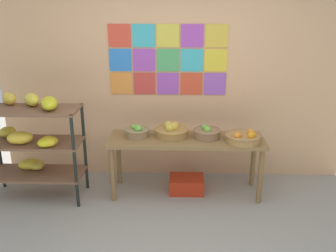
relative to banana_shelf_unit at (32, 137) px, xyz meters
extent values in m
cube|color=tan|center=(1.56, 0.68, 0.73)|extent=(4.33, 0.06, 2.95)
cube|color=#E54630|center=(0.93, 0.64, 1.06)|extent=(0.27, 0.01, 0.27)
cube|color=#3AB3BF|center=(1.22, 0.64, 1.06)|extent=(0.27, 0.01, 0.27)
cube|color=gold|center=(1.51, 0.64, 1.06)|extent=(0.27, 0.01, 0.27)
cube|color=purple|center=(1.80, 0.64, 1.06)|extent=(0.27, 0.01, 0.27)
cube|color=gold|center=(2.08, 0.64, 1.06)|extent=(0.27, 0.01, 0.27)
cube|color=#2F7DD2|center=(0.93, 0.64, 0.77)|extent=(0.27, 0.01, 0.27)
cube|color=purple|center=(1.22, 0.64, 0.77)|extent=(0.27, 0.01, 0.27)
cube|color=#4AA85F|center=(1.51, 0.64, 0.77)|extent=(0.27, 0.01, 0.27)
cube|color=#3AB3C0|center=(1.80, 0.64, 0.77)|extent=(0.27, 0.01, 0.27)
cube|color=yellow|center=(2.08, 0.64, 0.77)|extent=(0.27, 0.01, 0.27)
cube|color=orange|center=(0.93, 0.64, 0.48)|extent=(0.27, 0.01, 0.27)
cube|color=#C83D34|center=(1.22, 0.64, 0.48)|extent=(0.27, 0.01, 0.27)
cube|color=purple|center=(1.51, 0.64, 0.48)|extent=(0.27, 0.01, 0.27)
cube|color=#D74628|center=(1.80, 0.64, 0.48)|extent=(0.27, 0.01, 0.27)
cube|color=#9750B5|center=(2.08, 0.64, 0.48)|extent=(0.27, 0.01, 0.27)
cylinder|color=black|center=(0.53, -0.23, -0.21)|extent=(0.04, 0.04, 1.07)
cylinder|color=black|center=(0.53, 0.20, -0.21)|extent=(0.04, 0.04, 1.07)
cube|color=brown|center=(0.01, -0.01, -0.45)|extent=(1.08, 0.47, 0.03)
ellipsoid|color=yellow|center=(-0.10, 0.08, -0.37)|extent=(0.31, 0.23, 0.12)
ellipsoid|color=gold|center=(-0.03, 0.08, -0.38)|extent=(0.27, 0.28, 0.11)
cube|color=brown|center=(0.01, -0.01, -0.07)|extent=(1.08, 0.47, 0.02)
ellipsoid|color=yellow|center=(-0.10, -0.09, 0.02)|extent=(0.30, 0.21, 0.14)
ellipsoid|color=yellow|center=(0.23, -0.16, 0.00)|extent=(0.28, 0.28, 0.11)
ellipsoid|color=yellow|center=(0.24, -0.14, 0.00)|extent=(0.25, 0.25, 0.11)
ellipsoid|color=yellow|center=(-0.34, 0.13, 0.01)|extent=(0.22, 0.24, 0.12)
cube|color=brown|center=(0.01, -0.01, 0.32)|extent=(1.08, 0.47, 0.02)
ellipsoid|color=yellow|center=(0.00, 0.11, 0.40)|extent=(0.29, 0.32, 0.14)
ellipsoid|color=yellow|center=(-0.28, 0.15, 0.40)|extent=(0.25, 0.26, 0.14)
ellipsoid|color=yellow|center=(0.25, -0.05, 0.40)|extent=(0.25, 0.34, 0.14)
cube|color=olive|center=(1.74, 0.14, -0.07)|extent=(1.78, 0.56, 0.04)
cylinder|color=olive|center=(0.90, -0.08, -0.42)|extent=(0.06, 0.06, 0.65)
cylinder|color=olive|center=(2.57, -0.08, -0.42)|extent=(0.06, 0.06, 0.65)
cylinder|color=olive|center=(0.90, 0.35, -0.42)|extent=(0.06, 0.06, 0.65)
cylinder|color=olive|center=(2.57, 0.35, -0.42)|extent=(0.06, 0.06, 0.65)
cylinder|color=#98784E|center=(1.16, 0.17, 0.00)|extent=(0.26, 0.26, 0.09)
torus|color=#937E52|center=(1.16, 0.17, 0.04)|extent=(0.29, 0.29, 0.03)
sphere|color=#6AAD33|center=(1.13, 0.20, 0.06)|extent=(0.07, 0.07, 0.07)
sphere|color=#6DB543|center=(1.19, 0.11, 0.06)|extent=(0.08, 0.08, 0.08)
sphere|color=#78B640|center=(1.19, 0.13, 0.06)|extent=(0.09, 0.09, 0.09)
sphere|color=#76BF46|center=(1.17, 0.15, 0.06)|extent=(0.08, 0.08, 0.08)
sphere|color=#78AD3F|center=(1.12, 0.20, 0.06)|extent=(0.06, 0.06, 0.06)
cylinder|color=#A77B3F|center=(1.56, 0.19, 0.00)|extent=(0.37, 0.37, 0.09)
torus|color=#AC803B|center=(1.56, 0.19, 0.04)|extent=(0.40, 0.40, 0.02)
sphere|color=gold|center=(1.58, 0.20, 0.06)|extent=(0.11, 0.11, 0.11)
sphere|color=gold|center=(1.54, 0.15, 0.06)|extent=(0.10, 0.10, 0.10)
sphere|color=gold|center=(1.59, 0.21, 0.06)|extent=(0.11, 0.11, 0.11)
sphere|color=gold|center=(1.61, 0.30, 0.05)|extent=(0.09, 0.09, 0.09)
sphere|color=gold|center=(1.53, 0.25, 0.07)|extent=(0.11, 0.11, 0.11)
cylinder|color=#906A46|center=(1.97, 0.16, 0.00)|extent=(0.30, 0.30, 0.09)
torus|color=#906A4A|center=(1.97, 0.16, 0.04)|extent=(0.32, 0.32, 0.02)
sphere|color=#66C13E|center=(1.97, 0.17, 0.06)|extent=(0.07, 0.07, 0.07)
sphere|color=#67B137|center=(1.94, 0.20, 0.06)|extent=(0.07, 0.07, 0.07)
sphere|color=#77B73C|center=(1.98, 0.14, 0.05)|extent=(0.08, 0.08, 0.08)
cylinder|color=#A57940|center=(2.36, 0.04, -0.01)|extent=(0.38, 0.38, 0.08)
torus|color=#A47646|center=(2.36, 0.04, 0.04)|extent=(0.40, 0.40, 0.02)
sphere|color=orange|center=(2.44, -0.03, 0.05)|extent=(0.08, 0.08, 0.08)
sphere|color=orange|center=(2.46, 0.09, 0.04)|extent=(0.09, 0.09, 0.09)
sphere|color=orange|center=(2.46, 0.00, 0.05)|extent=(0.07, 0.07, 0.07)
sphere|color=orange|center=(2.29, -0.03, 0.04)|extent=(0.09, 0.09, 0.09)
cube|color=red|center=(1.75, 0.16, -0.65)|extent=(0.41, 0.31, 0.18)
camera|label=1|loc=(1.65, -3.86, 1.44)|focal=39.62mm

